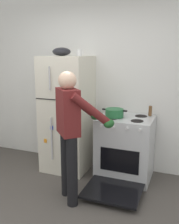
{
  "coord_description": "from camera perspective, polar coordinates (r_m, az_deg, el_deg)",
  "views": [
    {
      "loc": [
        1.33,
        -1.94,
        1.81
      ],
      "look_at": [
        0.05,
        1.32,
        1.0
      ],
      "focal_mm": 41.85,
      "sensor_mm": 36.0,
      "label": 1
    }
  ],
  "objects": [
    {
      "name": "kitchen_wall_back",
      "position": [
        4.14,
        2.6,
        6.63
      ],
      "size": [
        6.0,
        0.1,
        2.7
      ],
      "primitive_type": "cube",
      "color": "white",
      "rests_on": "ground"
    },
    {
      "name": "mixing_bowl",
      "position": [
        3.95,
        -6.12,
        12.98
      ],
      "size": [
        0.27,
        0.27,
        0.12
      ],
      "primitive_type": "ellipsoid",
      "color": "black",
      "rests_on": "refrigerator"
    },
    {
      "name": "refrigerator",
      "position": [
        4.03,
        -4.79,
        -0.44
      ],
      "size": [
        0.68,
        0.72,
        1.75
      ],
      "color": "silver",
      "rests_on": "ground"
    },
    {
      "name": "coffee_mug",
      "position": [
        3.88,
        -2.23,
        12.85
      ],
      "size": [
        0.11,
        0.08,
        0.1
      ],
      "color": "silver",
      "rests_on": "refrigerator"
    },
    {
      "name": "red_pot",
      "position": [
        3.69,
        5.46,
        -0.18
      ],
      "size": [
        0.36,
        0.26,
        0.12
      ],
      "color": "#236638",
      "rests_on": "stove_range"
    },
    {
      "name": "person_cook",
      "position": [
        3.1,
        -3.95,
        -2.96
      ],
      "size": [
        0.71,
        0.73,
        1.6
      ],
      "color": "black",
      "rests_on": "ground"
    },
    {
      "name": "stove_range",
      "position": [
        3.84,
        7.74,
        -7.95
      ],
      "size": [
        0.76,
        1.22,
        0.91
      ],
      "color": "silver",
      "rests_on": "ground"
    },
    {
      "name": "pepper_mill",
      "position": [
        3.84,
        13.13,
        0.23
      ],
      "size": [
        0.05,
        0.05,
        0.14
      ],
      "primitive_type": "cylinder",
      "color": "brown",
      "rests_on": "stove_range"
    }
  ]
}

